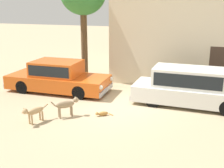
{
  "coord_description": "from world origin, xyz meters",
  "views": [
    {
      "loc": [
        3.53,
        -9.5,
        3.86
      ],
      "look_at": [
        0.02,
        0.2,
        0.9
      ],
      "focal_mm": 44.23,
      "sensor_mm": 36.0,
      "label": 1
    }
  ],
  "objects": [
    {
      "name": "stray_cat",
      "position": [
        0.04,
        -0.89,
        0.08
      ],
      "size": [
        0.59,
        0.41,
        0.17
      ],
      "rotation": [
        0.0,
        0.0,
        3.78
      ],
      "color": "#B77F3D",
      "rests_on": "ground_plane"
    },
    {
      "name": "parked_sedan_second",
      "position": [
        2.88,
        1.38,
        0.78
      ],
      "size": [
        4.68,
        1.7,
        1.5
      ],
      "rotation": [
        0.0,
        0.0,
        -0.0
      ],
      "color": "silver",
      "rests_on": "ground_plane"
    },
    {
      "name": "stray_dog_spotted",
      "position": [
        -1.88,
        -2.27,
        0.42
      ],
      "size": [
        0.42,
        1.04,
        0.65
      ],
      "rotation": [
        0.0,
        0.0,
        4.39
      ],
      "color": "tan",
      "rests_on": "ground_plane"
    },
    {
      "name": "parked_sedan_nearest",
      "position": [
        -2.99,
        1.2,
        0.7
      ],
      "size": [
        4.85,
        2.02,
        1.42
      ],
      "rotation": [
        0.0,
        0.0,
        0.04
      ],
      "color": "#D15619",
      "rests_on": "ground_plane"
    },
    {
      "name": "stray_dog_tan",
      "position": [
        -1.11,
        -1.39,
        0.46
      ],
      "size": [
        0.8,
        0.82,
        0.71
      ],
      "rotation": [
        0.0,
        0.0,
        0.8
      ],
      "color": "#997F60",
      "rests_on": "ground_plane"
    },
    {
      "name": "ground_plane",
      "position": [
        0.0,
        0.0,
        0.0
      ],
      "size": [
        80.0,
        80.0,
        0.0
      ],
      "primitive_type": "plane",
      "color": "tan"
    }
  ]
}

